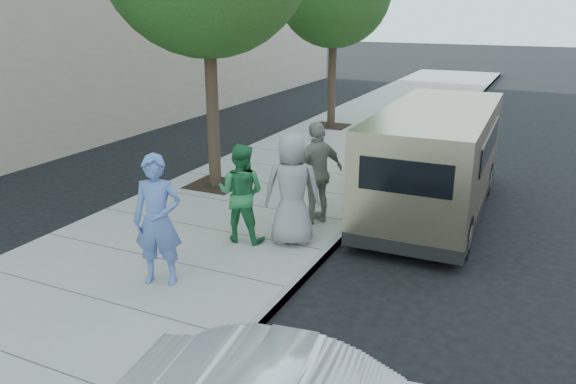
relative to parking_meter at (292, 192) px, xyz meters
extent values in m
plane|color=black|center=(-0.80, -0.02, -1.13)|extent=(120.00, 120.00, 0.00)
cube|color=gray|center=(-1.80, -0.02, -1.06)|extent=(5.00, 60.00, 0.15)
cube|color=gray|center=(0.64, -0.02, -1.06)|extent=(0.12, 60.00, 0.16)
cube|color=black|center=(-3.10, 2.38, -0.98)|extent=(1.20, 1.20, 0.01)
cylinder|color=#38281E|center=(-3.10, 2.38, 1.00)|extent=(0.28, 0.28, 3.96)
cube|color=black|center=(-3.10, 9.98, -0.98)|extent=(1.20, 1.20, 0.01)
cylinder|color=#38281E|center=(-3.10, 9.98, 0.78)|extent=(0.28, 0.28, 3.52)
cylinder|color=gray|center=(0.00, 0.00, -0.44)|extent=(0.05, 0.05, 1.08)
cube|color=gray|center=(0.00, 0.00, 0.13)|extent=(0.22, 0.09, 0.08)
cube|color=#2D2D30|center=(-0.08, -0.01, 0.27)|extent=(0.13, 0.11, 0.21)
cube|color=#2D2D30|center=(0.08, 0.01, 0.27)|extent=(0.13, 0.11, 0.21)
cube|color=tan|center=(1.85, 2.97, 0.10)|extent=(2.15, 5.55, 2.03)
cube|color=tan|center=(1.79, 5.98, -0.41)|extent=(1.89, 0.60, 0.87)
cube|color=black|center=(1.91, 0.20, 0.45)|extent=(1.53, 0.05, 0.56)
cylinder|color=black|center=(0.92, 4.77, -0.74)|extent=(0.28, 0.78, 0.78)
cylinder|color=black|center=(2.71, 4.80, -0.74)|extent=(0.28, 0.78, 0.78)
cylinder|color=black|center=(0.99, 1.02, -0.74)|extent=(0.28, 0.78, 0.78)
cylinder|color=black|center=(2.79, 1.06, -0.74)|extent=(0.28, 0.78, 0.78)
imported|color=#5777BA|center=(-1.19, -2.17, 0.03)|extent=(0.86, 0.71, 2.02)
imported|color=#287C42|center=(-0.89, -0.22, -0.09)|extent=(0.94, 0.78, 1.78)
imported|color=gray|center=(-0.01, 0.05, 0.03)|extent=(1.16, 0.98, 2.02)
imported|color=gray|center=(-0.01, 1.20, 0.02)|extent=(1.02, 1.25, 1.99)
camera|label=1|loc=(3.88, -8.38, 3.07)|focal=35.00mm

